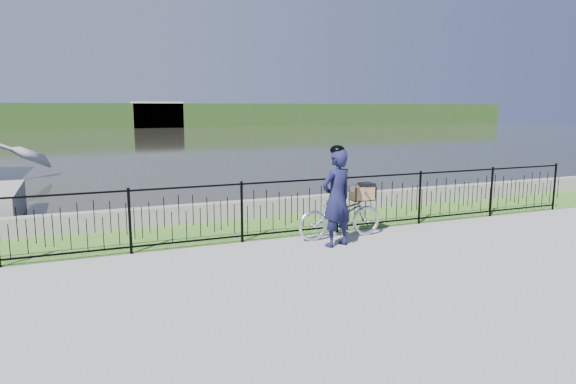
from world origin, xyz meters
name	(u,v)px	position (x,y,z in m)	size (l,w,h in m)	color
ground	(329,259)	(0.00, 0.00, 0.00)	(120.00, 120.00, 0.00)	gray
grass_strip	(273,226)	(0.00, 2.60, 0.00)	(60.00, 2.00, 0.01)	#3F6E22
water	(128,141)	(0.00, 33.00, 0.00)	(120.00, 120.00, 0.00)	#28281F
quay_wall	(257,208)	(0.00, 3.60, 0.20)	(60.00, 0.30, 0.40)	gray
fence	(291,208)	(0.00, 1.60, 0.58)	(14.00, 0.06, 1.15)	black
far_treeline	(105,116)	(0.00, 60.00, 1.50)	(120.00, 6.00, 3.00)	#254119
far_building_right	(157,115)	(6.00, 58.50, 1.60)	(6.00, 3.00, 3.20)	#ADA28B
bicycle_rig	(340,214)	(0.85, 1.18, 0.47)	(1.74, 0.61, 1.06)	silver
cyclist	(337,197)	(0.50, 0.70, 0.91)	(0.73, 0.57, 1.83)	#121332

